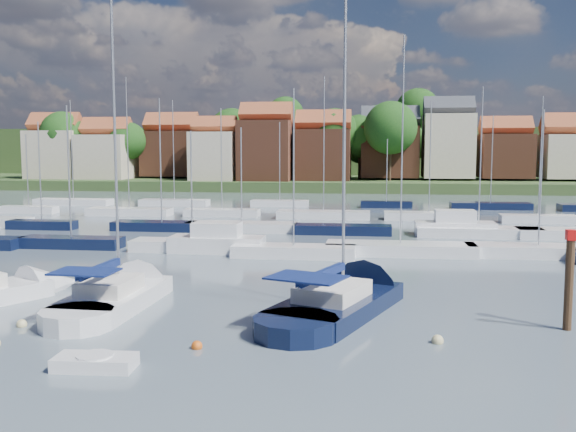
# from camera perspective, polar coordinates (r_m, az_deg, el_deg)

# --- Properties ---
(ground) EXTENTS (260.00, 260.00, 0.00)m
(ground) POSITION_cam_1_polar(r_m,az_deg,el_deg) (67.02, 2.24, -0.57)
(ground) COLOR #495964
(ground) RESTS_ON ground
(sailboat_left) EXTENTS (7.37, 10.31, 14.04)m
(sailboat_left) POSITION_cam_1_polar(r_m,az_deg,el_deg) (36.27, -24.08, -6.27)
(sailboat_left) COLOR white
(sailboat_left) RESTS_ON ground
(sailboat_centre) EXTENTS (3.55, 12.22, 16.46)m
(sailboat_centre) POSITION_cam_1_polar(r_m,az_deg,el_deg) (34.19, -14.06, -6.67)
(sailboat_centre) COLOR white
(sailboat_centre) RESTS_ON ground
(sailboat_navy) EXTENTS (8.13, 14.13, 18.90)m
(sailboat_navy) POSITION_cam_1_polar(r_m,az_deg,el_deg) (32.35, 5.82, -7.25)
(sailboat_navy) COLOR black
(sailboat_navy) RESTS_ON ground
(tender) EXTENTS (2.89, 1.46, 0.61)m
(tender) POSITION_cam_1_polar(r_m,az_deg,el_deg) (24.23, -16.78, -12.36)
(tender) COLOR white
(tender) RESTS_ON ground
(timber_piling) EXTENTS (0.40, 0.40, 6.59)m
(timber_piling) POSITION_cam_1_polar(r_m,az_deg,el_deg) (30.15, 23.64, -6.96)
(timber_piling) COLOR #4C331E
(timber_piling) RESTS_ON ground
(buoy_c) EXTENTS (0.45, 0.45, 0.45)m
(buoy_c) POSITION_cam_1_polar(r_m,az_deg,el_deg) (30.75, -22.58, -9.07)
(buoy_c) COLOR beige
(buoy_c) RESTS_ON ground
(buoy_d) EXTENTS (0.44, 0.44, 0.44)m
(buoy_d) POSITION_cam_1_polar(r_m,az_deg,el_deg) (25.76, -8.10, -11.59)
(buoy_d) COLOR #D85914
(buoy_d) RESTS_ON ground
(buoy_e) EXTENTS (0.54, 0.54, 0.54)m
(buoy_e) POSITION_cam_1_polar(r_m,az_deg,el_deg) (32.83, 5.53, -7.67)
(buoy_e) COLOR #D85914
(buoy_e) RESTS_ON ground
(buoy_f) EXTENTS (0.49, 0.49, 0.49)m
(buoy_f) POSITION_cam_1_polar(r_m,az_deg,el_deg) (26.86, 13.14, -10.95)
(buoy_f) COLOR beige
(buoy_f) RESTS_ON ground
(marina_field) EXTENTS (79.62, 41.41, 15.93)m
(marina_field) POSITION_cam_1_polar(r_m,az_deg,el_deg) (62.02, 3.57, -0.72)
(marina_field) COLOR white
(marina_field) RESTS_ON ground
(far_shore_town) EXTENTS (212.46, 90.00, 22.27)m
(far_shore_town) POSITION_cam_1_polar(r_m,az_deg,el_deg) (159.02, 6.23, 4.94)
(far_shore_town) COLOR #3E5028
(far_shore_town) RESTS_ON ground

